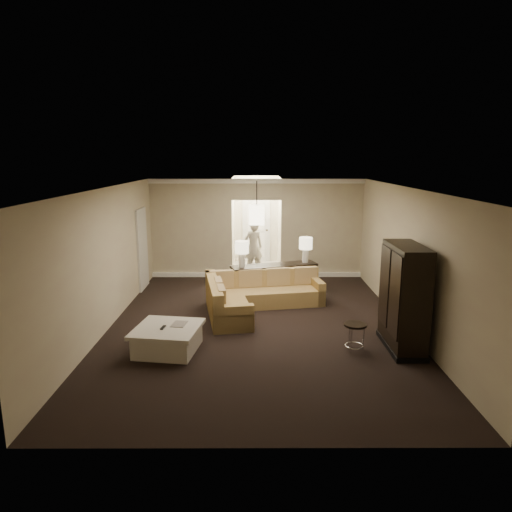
{
  "coord_description": "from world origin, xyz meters",
  "views": [
    {
      "loc": [
        -0.05,
        -8.8,
        3.38
      ],
      "look_at": [
        -0.02,
        1.2,
        1.21
      ],
      "focal_mm": 32.0,
      "sensor_mm": 36.0,
      "label": 1
    }
  ],
  "objects_px": {
    "sectional_sofa": "(254,296)",
    "coffee_table": "(168,339)",
    "armoire": "(404,300)",
    "drink_table": "(355,331)",
    "console_table": "(274,278)",
    "person": "(253,245)"
  },
  "relations": [
    {
      "from": "armoire",
      "to": "person",
      "type": "bearing_deg",
      "value": 116.5
    },
    {
      "from": "armoire",
      "to": "drink_table",
      "type": "xyz_separation_m",
      "value": [
        -0.87,
        -0.12,
        -0.55
      ]
    },
    {
      "from": "armoire",
      "to": "person",
      "type": "relative_size",
      "value": 1.09
    },
    {
      "from": "coffee_table",
      "to": "armoire",
      "type": "bearing_deg",
      "value": 1.63
    },
    {
      "from": "sectional_sofa",
      "to": "coffee_table",
      "type": "distance_m",
      "value": 2.71
    },
    {
      "from": "sectional_sofa",
      "to": "drink_table",
      "type": "height_order",
      "value": "sectional_sofa"
    },
    {
      "from": "sectional_sofa",
      "to": "armoire",
      "type": "distance_m",
      "value": 3.46
    },
    {
      "from": "person",
      "to": "coffee_table",
      "type": "bearing_deg",
      "value": 55.06
    },
    {
      "from": "armoire",
      "to": "sectional_sofa",
      "type": "bearing_deg",
      "value": 141.6
    },
    {
      "from": "console_table",
      "to": "armoire",
      "type": "distance_m",
      "value": 3.79
    },
    {
      "from": "sectional_sofa",
      "to": "drink_table",
      "type": "distance_m",
      "value": 2.87
    },
    {
      "from": "sectional_sofa",
      "to": "console_table",
      "type": "distance_m",
      "value": 1.1
    },
    {
      "from": "console_table",
      "to": "armoire",
      "type": "bearing_deg",
      "value": -72.46
    },
    {
      "from": "coffee_table",
      "to": "armoire",
      "type": "relative_size",
      "value": 0.67
    },
    {
      "from": "sectional_sofa",
      "to": "coffee_table",
      "type": "height_order",
      "value": "sectional_sofa"
    },
    {
      "from": "console_table",
      "to": "sectional_sofa",
      "type": "bearing_deg",
      "value": -135.25
    },
    {
      "from": "armoire",
      "to": "drink_table",
      "type": "height_order",
      "value": "armoire"
    },
    {
      "from": "coffee_table",
      "to": "drink_table",
      "type": "distance_m",
      "value": 3.33
    },
    {
      "from": "coffee_table",
      "to": "person",
      "type": "distance_m",
      "value": 5.74
    },
    {
      "from": "sectional_sofa",
      "to": "person",
      "type": "bearing_deg",
      "value": 80.32
    },
    {
      "from": "sectional_sofa",
      "to": "person",
      "type": "distance_m",
      "value": 3.31
    },
    {
      "from": "coffee_table",
      "to": "person",
      "type": "height_order",
      "value": "person"
    }
  ]
}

